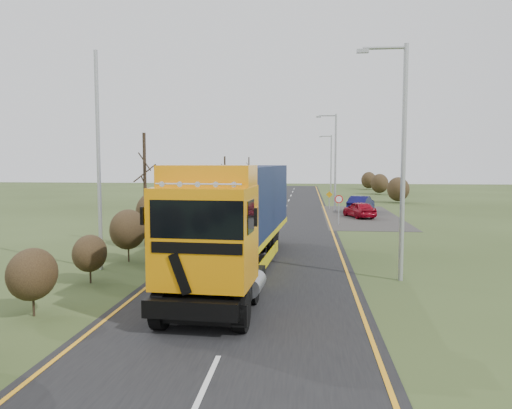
{
  "coord_description": "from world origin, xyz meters",
  "views": [
    {
      "loc": [
        2.01,
        -21.64,
        4.57
      ],
      "look_at": [
        -0.62,
        4.29,
        2.29
      ],
      "focal_mm": 35.0,
      "sensor_mm": 36.0,
      "label": 1
    }
  ],
  "objects_px": {
    "car_red_hatchback": "(359,210)",
    "car_blue_sedan": "(361,204)",
    "lorry": "(237,211)",
    "speed_sign": "(339,204)",
    "streetlight_near": "(401,152)"
  },
  "relations": [
    {
      "from": "lorry",
      "to": "car_blue_sedan",
      "type": "height_order",
      "value": "lorry"
    },
    {
      "from": "car_red_hatchback",
      "to": "speed_sign",
      "type": "distance_m",
      "value": 5.1
    },
    {
      "from": "car_red_hatchback",
      "to": "streetlight_near",
      "type": "relative_size",
      "value": 0.43
    },
    {
      "from": "lorry",
      "to": "car_blue_sedan",
      "type": "xyz_separation_m",
      "value": [
        7.66,
        24.67,
        -1.79
      ]
    },
    {
      "from": "car_blue_sedan",
      "to": "speed_sign",
      "type": "xyz_separation_m",
      "value": [
        -2.52,
        -8.8,
        0.74
      ]
    },
    {
      "from": "car_blue_sedan",
      "to": "streetlight_near",
      "type": "bearing_deg",
      "value": 105.97
    },
    {
      "from": "car_blue_sedan",
      "to": "streetlight_near",
      "type": "relative_size",
      "value": 0.5
    },
    {
      "from": "streetlight_near",
      "to": "speed_sign",
      "type": "bearing_deg",
      "value": 94.05
    },
    {
      "from": "lorry",
      "to": "car_blue_sedan",
      "type": "bearing_deg",
      "value": 76.36
    },
    {
      "from": "car_blue_sedan",
      "to": "streetlight_near",
      "type": "distance_m",
      "value": 25.94
    },
    {
      "from": "speed_sign",
      "to": "car_blue_sedan",
      "type": "bearing_deg",
      "value": 74.03
    },
    {
      "from": "car_red_hatchback",
      "to": "speed_sign",
      "type": "bearing_deg",
      "value": 48.52
    },
    {
      "from": "lorry",
      "to": "speed_sign",
      "type": "xyz_separation_m",
      "value": [
        5.14,
        15.87,
        -1.05
      ]
    },
    {
      "from": "lorry",
      "to": "car_red_hatchback",
      "type": "distance_m",
      "value": 21.79
    },
    {
      "from": "car_red_hatchback",
      "to": "car_blue_sedan",
      "type": "height_order",
      "value": "car_blue_sedan"
    }
  ]
}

